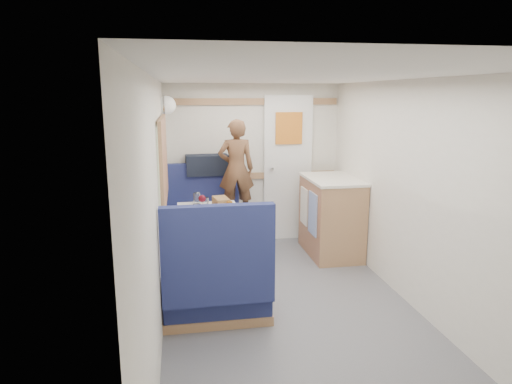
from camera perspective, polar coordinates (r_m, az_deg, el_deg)
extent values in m
plane|color=#515156|center=(4.01, 4.99, -15.73)|extent=(4.50, 4.50, 0.00)
plane|color=silver|center=(3.55, 5.60, 14.18)|extent=(4.50, 4.50, 0.00)
cube|color=silver|center=(5.81, -0.40, 3.53)|extent=(2.20, 0.02, 2.00)
cube|color=silver|center=(3.54, -12.24, -2.39)|extent=(0.02, 4.50, 2.00)
cube|color=silver|center=(4.07, 20.44, -0.99)|extent=(0.02, 4.50, 2.00)
cube|color=#935E42|center=(5.82, -0.36, 2.04)|extent=(2.15, 0.02, 0.08)
cube|color=#935E42|center=(5.73, -0.38, 11.24)|extent=(2.15, 0.02, 0.08)
cube|color=#AAB095|center=(4.47, -11.60, 3.91)|extent=(0.04, 1.30, 0.72)
cube|color=white|center=(5.88, 3.99, 2.92)|extent=(0.62, 0.04, 1.86)
cube|color=#CB6621|center=(5.79, 4.13, 7.95)|extent=(0.34, 0.03, 0.40)
cylinder|color=silver|center=(5.78, 1.98, 2.98)|extent=(0.04, 0.10, 0.04)
cube|color=white|center=(4.58, -5.92, -2.72)|extent=(0.62, 0.92, 0.04)
cylinder|color=silver|center=(4.68, -5.83, -6.86)|extent=(0.08, 0.08, 0.66)
cylinder|color=silver|center=(4.80, -5.74, -10.64)|extent=(0.36, 0.36, 0.03)
cube|color=navy|center=(5.48, -6.37, -5.40)|extent=(0.88, 0.50, 0.45)
cube|color=navy|center=(5.64, -6.64, -0.43)|extent=(0.88, 0.10, 0.80)
cube|color=#935E42|center=(5.54, -6.33, -7.22)|extent=(0.90, 0.52, 0.08)
cube|color=navy|center=(3.99, -4.99, -12.28)|extent=(0.88, 0.50, 0.45)
cube|color=navy|center=(3.57, -4.74, -7.90)|extent=(0.88, 0.10, 0.80)
cube|color=#935E42|center=(4.07, -4.94, -14.65)|extent=(0.90, 0.52, 0.08)
cube|color=#935E42|center=(5.64, -6.72, 1.94)|extent=(0.90, 0.14, 0.04)
sphere|color=white|center=(5.27, -11.11, 10.62)|extent=(0.20, 0.20, 0.20)
cube|color=#935E42|center=(5.46, 9.35, -3.11)|extent=(0.54, 0.90, 0.90)
cube|color=silver|center=(5.36, 9.52, 1.59)|extent=(0.56, 0.92, 0.03)
cube|color=#5972B2|center=(5.18, 7.10, -2.72)|extent=(0.01, 0.30, 0.48)
cube|color=silver|center=(5.52, 6.03, -1.77)|extent=(0.01, 0.28, 0.44)
imported|color=brown|center=(5.29, -2.49, 2.91)|extent=(0.42, 0.28, 1.14)
cube|color=black|center=(5.62, -6.13, 3.39)|extent=(0.52, 0.27, 0.25)
cube|color=white|center=(4.35, -5.14, -3.11)|extent=(0.35, 0.42, 0.02)
sphere|color=#D74909|center=(4.37, -4.81, -2.42)|extent=(0.07, 0.07, 0.07)
cube|color=#ECE188|center=(4.26, -4.90, -3.04)|extent=(0.13, 0.11, 0.04)
cylinder|color=white|center=(4.60, -6.72, -2.37)|extent=(0.06, 0.06, 0.01)
cylinder|color=white|center=(4.59, -6.73, -1.75)|extent=(0.01, 0.01, 0.10)
sphere|color=#470713|center=(4.57, -6.75, -0.83)|extent=(0.08, 0.08, 0.08)
cylinder|color=white|center=(4.41, -7.37, -2.28)|extent=(0.07, 0.07, 0.12)
cylinder|color=silver|center=(4.92, -7.41, -0.77)|extent=(0.07, 0.07, 0.12)
cylinder|color=white|center=(4.70, -6.36, -1.39)|extent=(0.07, 0.07, 0.11)
cylinder|color=brown|center=(4.61, -3.33, -1.73)|extent=(0.06, 0.06, 0.09)
cylinder|color=black|center=(4.62, -4.59, -1.76)|extent=(0.03, 0.03, 0.09)
cylinder|color=white|center=(4.48, -6.16, -2.24)|extent=(0.03, 0.03, 0.08)
cube|color=olive|center=(4.73, -4.39, -1.33)|extent=(0.17, 0.27, 0.10)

